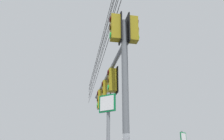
% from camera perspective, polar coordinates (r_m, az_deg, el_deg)
% --- Properties ---
extents(signal_mast_assembly, '(6.53, 1.82, 6.41)m').
position_cam_1_polar(signal_mast_assembly, '(9.75, 0.51, -2.31)').
color(signal_mast_assembly, slate).
rests_on(signal_mast_assembly, ground).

